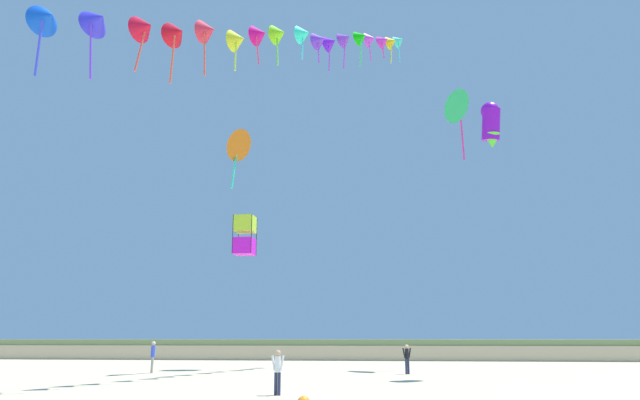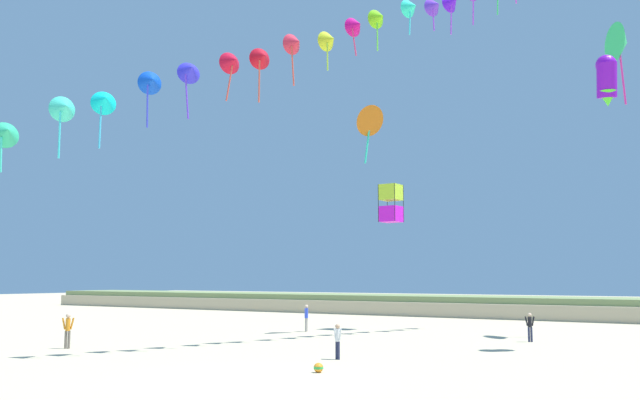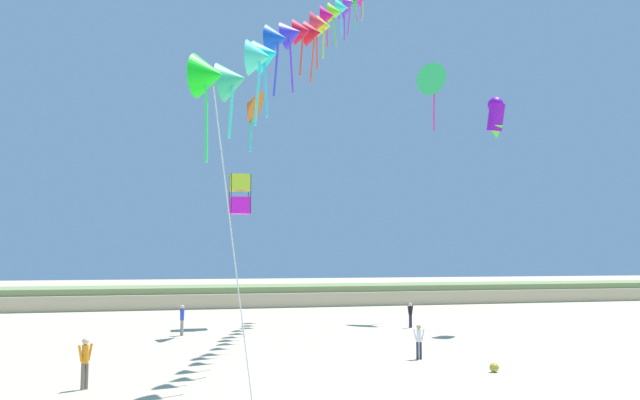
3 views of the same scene
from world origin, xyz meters
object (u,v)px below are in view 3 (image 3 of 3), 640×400
large_kite_low_lead (240,194)px  large_kite_mid_trail (496,116)px  person_mid_center (85,360)px  large_kite_high_solo (434,80)px  large_kite_outer_drift (251,106)px  person_near_left (182,318)px  beach_ball (494,368)px  person_far_left (419,339)px  person_near_right (410,313)px

large_kite_low_lead → large_kite_mid_trail: size_ratio=0.99×
person_mid_center → large_kite_high_solo: size_ratio=0.34×
person_mid_center → large_kite_high_solo: 35.83m
large_kite_outer_drift → person_near_left: bearing=-165.1°
large_kite_high_solo → beach_ball: large_kite_high_solo is taller
large_kite_high_solo → large_kite_outer_drift: (-14.81, -5.36, -4.03)m
person_near_left → large_kite_low_lead: (3.94, 4.65, 7.62)m
person_near_left → large_kite_mid_trail: size_ratio=0.66×
person_far_left → beach_ball: (1.47, -3.86, -0.69)m
person_near_right → person_far_left: 13.40m
large_kite_mid_trail → person_near_right: bearing=152.9°
person_far_left → large_kite_mid_trail: bearing=45.5°
person_near_left → large_kite_mid_trail: large_kite_mid_trail is taller
person_near_left → large_kite_outer_drift: bearing=14.9°
person_mid_center → large_kite_low_lead: size_ratio=0.66×
person_near_right → beach_ball: 16.72m
large_kite_low_lead → large_kite_mid_trail: bearing=-23.2°
person_near_left → large_kite_high_solo: size_ratio=0.34×
person_near_right → person_mid_center: (-18.53, -15.80, 0.09)m
person_near_left → beach_ball: size_ratio=4.82×
large_kite_mid_trail → large_kite_outer_drift: 15.47m
large_kite_mid_trail → beach_ball: large_kite_mid_trail is taller
large_kite_low_lead → large_kite_high_solo: large_kite_high_solo is taller
large_kite_high_solo → large_kite_outer_drift: large_kite_high_solo is taller
person_mid_center → person_near_right: bearing=40.4°
person_near_left → large_kite_low_lead: bearing=49.7°
person_near_right → large_kite_low_lead: (-10.36, 4.04, 7.71)m
person_mid_center → large_kite_high_solo: (23.09, 21.62, 16.84)m
person_near_left → person_mid_center: (-4.23, -15.18, -0.01)m
person_far_left → large_kite_low_lead: (-5.50, 16.53, 7.75)m
person_far_left → large_kite_mid_trail: size_ratio=0.57×
person_near_right → large_kite_high_solo: 18.47m
person_near_right → large_kite_low_lead: large_kite_low_lead is taller
person_near_left → person_mid_center: person_near_left is taller
person_near_right → large_kite_mid_trail: large_kite_mid_trail is taller
person_far_left → large_kite_outer_drift: (-5.39, 12.95, 12.94)m
person_far_left → person_near_left: bearing=128.5°
person_near_left → large_kite_high_solo: (18.86, 6.44, 16.83)m
person_near_left → person_mid_center: 15.76m
person_far_left → person_mid_center: bearing=-166.4°
person_near_left → person_mid_center: size_ratio=1.01×
person_near_right → person_far_left: bearing=-111.3°
person_far_left → large_kite_mid_trail: (9.78, 9.96, 12.53)m
large_kite_high_solo → large_kite_outer_drift: 16.26m
large_kite_mid_trail → large_kite_high_solo: large_kite_high_solo is taller
person_far_left → beach_ball: size_ratio=4.18×
large_kite_outer_drift → beach_ball: size_ratio=11.13×
person_far_left → large_kite_high_solo: large_kite_high_solo is taller
person_near_right → person_mid_center: size_ratio=0.91×
person_mid_center → beach_ball: person_mid_center is taller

